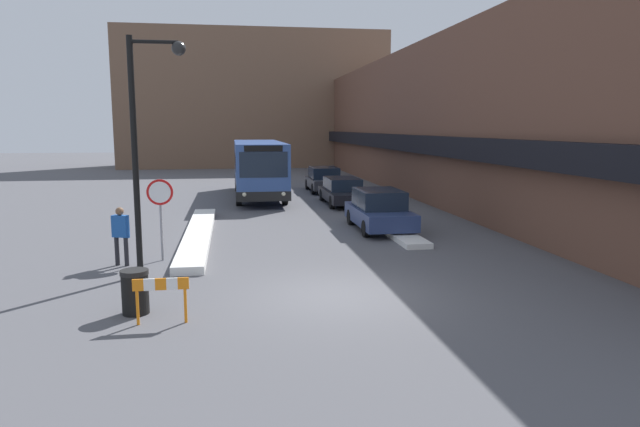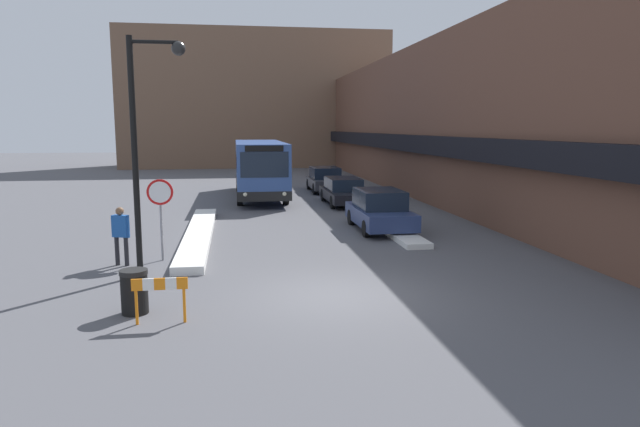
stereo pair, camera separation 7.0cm
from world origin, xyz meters
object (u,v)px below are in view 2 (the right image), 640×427
at_px(city_bus, 260,167).
at_px(construction_barricade, 160,291).
at_px(parked_car_middle, 343,191).
at_px(stop_sign, 160,202).
at_px(parked_car_front, 380,210).
at_px(trash_bin, 134,291).
at_px(street_lamp, 145,130).
at_px(pedestrian, 121,231).
at_px(parked_car_back, 325,179).

distance_m(city_bus, construction_barricade, 20.95).
relative_size(parked_car_middle, stop_sign, 2.00).
bearing_deg(stop_sign, parked_car_front, 27.58).
bearing_deg(parked_car_front, parked_car_middle, 90.00).
xyz_separation_m(parked_car_front, stop_sign, (-7.66, -4.00, 1.00)).
bearing_deg(stop_sign, parked_car_middle, 56.07).
bearing_deg(stop_sign, construction_barricade, -83.57).
distance_m(city_bus, trash_bin, 20.34).
distance_m(stop_sign, street_lamp, 2.73).
bearing_deg(trash_bin, stop_sign, 90.16).
bearing_deg(city_bus, street_lamp, -102.26).
height_order(parked_car_front, parked_car_middle, parked_car_front).
bearing_deg(parked_car_front, pedestrian, -152.84).
height_order(parked_car_back, pedestrian, pedestrian).
distance_m(stop_sign, pedestrian, 1.39).
bearing_deg(construction_barricade, trash_bin, 130.39).
xyz_separation_m(parked_car_middle, construction_barricade, (-7.02, -17.05, -0.03)).
bearing_deg(parked_car_middle, trash_bin, -115.11).
height_order(city_bus, construction_barricade, city_bus).
bearing_deg(pedestrian, trash_bin, -55.01).
bearing_deg(parked_car_back, parked_car_front, -90.00).
height_order(stop_sign, construction_barricade, stop_sign).
height_order(city_bus, parked_car_back, city_bus).
height_order(parked_car_middle, pedestrian, pedestrian).
xyz_separation_m(stop_sign, construction_barricade, (0.64, -5.67, -1.09)).
distance_m(city_bus, parked_car_front, 11.82).
xyz_separation_m(parked_car_back, pedestrian, (-8.72, -17.79, 0.26)).
distance_m(street_lamp, construction_barricade, 5.11).
relative_size(parked_car_front, construction_barricade, 3.94).
height_order(parked_car_middle, construction_barricade, parked_car_middle).
xyz_separation_m(parked_car_back, street_lamp, (-7.74, -19.06, 3.11)).
xyz_separation_m(city_bus, parked_car_front, (4.09, -11.05, -0.93)).
height_order(parked_car_middle, parked_car_back, parked_car_back).
relative_size(city_bus, parked_car_middle, 2.23).
xyz_separation_m(trash_bin, construction_barricade, (0.62, -0.73, 0.19)).
relative_size(stop_sign, pedestrian, 1.44).
height_order(trash_bin, construction_barricade, trash_bin).
bearing_deg(city_bus, stop_sign, -103.33).
bearing_deg(parked_car_front, city_bus, 110.30).
distance_m(street_lamp, pedestrian, 3.26).
relative_size(pedestrian, trash_bin, 1.78).
distance_m(parked_car_middle, street_lamp, 15.56).
relative_size(city_bus, parked_car_back, 2.43).
distance_m(stop_sign, trash_bin, 5.10).
relative_size(stop_sign, construction_barricade, 2.20).
bearing_deg(parked_car_front, construction_barricade, -125.99).
bearing_deg(city_bus, parked_car_back, 28.96).
distance_m(parked_car_middle, construction_barricade, 18.44).
relative_size(parked_car_back, street_lamp, 0.71).
relative_size(parked_car_middle, construction_barricade, 4.41).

